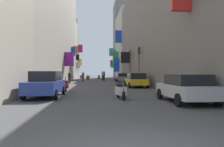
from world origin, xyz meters
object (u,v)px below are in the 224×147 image
Objects in this scene: scooter_white at (121,91)px; parked_car_blue at (46,84)px; parked_car_yellow at (136,80)px; parked_car_grey at (122,77)px; parked_car_silver at (186,88)px; pedestrian_crossing at (104,76)px; scooter_black at (82,77)px; scooter_orange at (88,77)px; pedestrian_near_right at (83,76)px; scooter_red at (66,85)px; traffic_light_far_corner at (130,61)px; traffic_light_near_corner at (139,60)px; pedestrian_near_left at (69,78)px; scooter_green at (99,77)px; pedestrian_mid_street at (102,75)px.

parked_car_blue is at bearing 162.82° from scooter_white.
parked_car_yellow is (7.26, 7.99, -0.07)m from parked_car_blue.
parked_car_blue reaches higher than parked_car_grey.
pedestrian_crossing is (-2.87, 26.99, 0.12)m from parked_car_silver.
scooter_black is at bearing 101.03° from parked_car_silver.
scooter_orange is 6.05m from pedestrian_near_right.
scooter_red is 0.38× the size of traffic_light_far_corner.
parked_car_grey is 2.74× the size of pedestrian_near_right.
parked_car_grey is at bearing 82.30° from scooter_white.
scooter_red is at bearing -136.22° from traffic_light_near_corner.
pedestrian_near_left reaches higher than parked_car_yellow.
pedestrian_near_right is (0.83, -10.60, 0.34)m from scooter_black.
pedestrian_near_left is at bearing -104.59° from scooter_green.
pedestrian_near_right is at bearing 79.14° from pedestrian_near_left.
pedestrian_near_right is at bearing 103.55° from parked_car_silver.
parked_car_blue is 10.80m from parked_car_yellow.
pedestrian_crossing is 3.62m from pedestrian_near_right.
scooter_red is 0.91× the size of scooter_green.
scooter_orange is at bearing 109.35° from traffic_light_near_corner.
parked_car_silver is 2.13× the size of scooter_green.
scooter_red is at bearing -98.89° from pedestrian_mid_street.
pedestrian_mid_street reaches higher than pedestrian_crossing.
scooter_black is 1.15× the size of pedestrian_near_right.
scooter_red is at bearing -91.28° from pedestrian_near_right.
pedestrian_mid_street is 0.40× the size of traffic_light_near_corner.
scooter_white is at bearing -101.21° from traffic_light_far_corner.
parked_car_silver is at bearing -91.77° from traffic_light_far_corner.
pedestrian_crossing is at bearing 78.72° from parked_car_blue.
pedestrian_near_right is (-6.13, 15.76, 0.05)m from parked_car_yellow.
pedestrian_mid_street is at bearing 105.97° from parked_car_grey.
scooter_green is 4.00m from scooter_orange.
scooter_orange is at bearing -124.55° from scooter_green.
scooter_black is at bearing 94.47° from pedestrian_near_right.
pedestrian_near_right is (1.48, 7.69, 0.01)m from pedestrian_near_left.
pedestrian_crossing is at bearing -63.61° from scooter_orange.
parked_car_yellow is 2.09× the size of scooter_green.
parked_car_silver is 0.93× the size of traffic_light_near_corner.
parked_car_yellow is at bearing -83.36° from pedestrian_mid_street.
parked_car_blue is at bearing -99.71° from scooter_red.
traffic_light_near_corner is at bearing -28.78° from pedestrian_near_left.
pedestrian_near_right reaches higher than scooter_orange.
pedestrian_near_left is at bearing 112.50° from parked_car_silver.
pedestrian_mid_street is at bearing 105.99° from traffic_light_far_corner.
pedestrian_crossing is 1.08× the size of pedestrian_near_right.
parked_car_yellow is 11.08m from pedestrian_near_left.
scooter_white is at bearing -83.28° from scooter_black.
traffic_light_near_corner reaches higher than scooter_white.
scooter_white is 31.26m from scooter_orange.
parked_car_yellow is (-0.19, -12.29, 0.03)m from parked_car_grey.
parked_car_grey is at bearing -63.06° from scooter_black.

